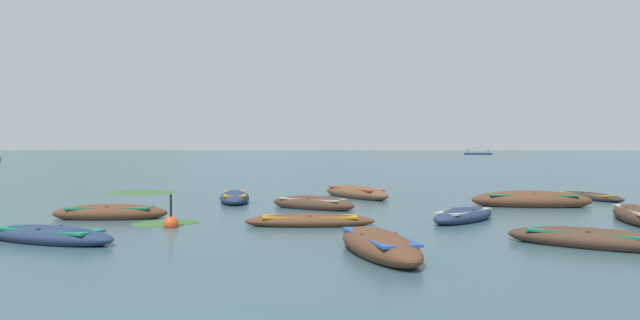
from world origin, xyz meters
TOP-DOWN VIEW (x-y plane):
  - ground_plane at (0.00, 1500.00)m, footprint 6000.00×6000.00m
  - mountain_0 at (-1080.39, 1719.38)m, footprint 1136.42×1136.42m
  - mountain_1 at (-260.06, 1446.15)m, footprint 603.86×603.86m
  - mountain_2 at (563.70, 1382.80)m, footprint 556.60×556.60m
  - rowboat_0 at (6.58, 8.04)m, footprint 3.49×2.45m
  - rowboat_1 at (7.54, 16.45)m, footprint 4.19×1.38m
  - rowboat_2 at (1.10, 19.41)m, footprint 3.48×4.12m
  - rowboat_3 at (-5.79, 11.40)m, footprint 3.46×1.55m
  - rowboat_4 at (-3.53, 17.00)m, footprint 2.07×3.91m
  - rowboat_5 at (-5.12, 7.32)m, footprint 3.64×1.86m
  - rowboat_6 at (0.28, 10.56)m, footprint 3.59×1.33m
  - rowboat_7 at (9.46, 12.38)m, footprint 1.69×4.12m
  - rowboat_8 at (4.54, 12.01)m, footprint 2.52×3.03m
  - rowboat_9 at (-0.17, 14.78)m, footprint 3.36×2.31m
  - rowboat_12 at (2.14, 6.64)m, footprint 2.21×3.60m
  - rowboat_13 at (10.53, 19.53)m, footprint 2.42×3.43m
  - ferry_0 at (37.42, 205.40)m, footprint 10.16×5.76m
  - mooring_buoy at (-3.33, 9.88)m, footprint 0.41×0.41m
  - weed_patch_0 at (-1.07, 17.56)m, footprint 2.66×2.25m
  - weed_patch_1 at (-9.14, 20.95)m, footprint 3.32×2.64m
  - weed_patch_3 at (-3.77, 10.62)m, footprint 2.22×1.95m

SIDE VIEW (x-z plane):
  - ground_plane at x=0.00m, z-range 0.00..0.00m
  - weed_patch_0 at x=-1.07m, z-range -0.07..0.07m
  - weed_patch_1 at x=-9.14m, z-range -0.07..0.07m
  - weed_patch_3 at x=-3.77m, z-range -0.07..0.07m
  - mooring_buoy at x=-3.33m, z-range -0.40..0.59m
  - rowboat_13 at x=10.53m, z-range -0.07..0.32m
  - rowboat_6 at x=0.28m, z-range -0.07..0.33m
  - rowboat_5 at x=-5.12m, z-range -0.08..0.38m
  - rowboat_8 at x=4.54m, z-range -0.09..0.40m
  - rowboat_0 at x=6.58m, z-range -0.09..0.40m
  - rowboat_4 at x=-3.53m, z-range -0.10..0.44m
  - rowboat_3 at x=-5.79m, z-range -0.10..0.45m
  - rowboat_9 at x=-0.17m, z-range -0.11..0.46m
  - rowboat_7 at x=9.46m, z-range -0.11..0.46m
  - rowboat_12 at x=2.14m, z-range -0.11..0.49m
  - rowboat_2 at x=1.10m, z-range -0.12..0.52m
  - rowboat_1 at x=7.54m, z-range -0.14..0.58m
  - ferry_0 at x=37.42m, z-range -0.82..1.71m
  - mountain_2 at x=563.70m, z-range 0.00..180.55m
  - mountain_1 at x=-260.06m, z-range 0.00..215.17m
  - mountain_0 at x=-1080.39m, z-range 0.00..374.64m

